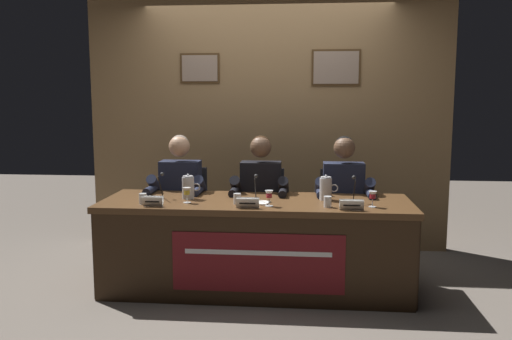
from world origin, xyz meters
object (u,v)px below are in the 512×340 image
juice_glass_left (187,192)px  chair_center (262,220)px  water_cup_right (328,202)px  water_pitcher_right_side (326,188)px  document_stack_center (256,203)px  panelist_right (344,196)px  water_cup_left (143,199)px  juice_glass_right (373,196)px  chair_left (184,218)px  microphone_left (160,191)px  panelist_left (179,193)px  nameplate_center (248,203)px  water_cup_center (237,199)px  water_pitcher_left_side (188,187)px  microphone_center (255,193)px  juice_glass_center (269,195)px  chair_right (342,221)px  nameplate_left (153,201)px  microphone_right (354,195)px  conference_table (255,233)px  panelist_center (260,194)px  nameplate_right (352,205)px

juice_glass_left → chair_center: (0.54, 0.75, -0.39)m
water_cup_right → water_pitcher_right_side: water_pitcher_right_side is taller
juice_glass_left → document_stack_center: juice_glass_left is taller
chair_center → panelist_right: 0.81m
water_cup_left → juice_glass_right: size_ratio=0.69×
chair_left → microphone_left: (-0.05, -0.64, 0.37)m
panelist_left → nameplate_center: 0.99m
panelist_right → water_pitcher_right_side: 0.38m
water_cup_left → water_cup_right: bearing=0.5°
water_cup_center → water_pitcher_left_side: bearing=156.9°
panelist_right → water_pitcher_right_side: bearing=-117.9°
panelist_left → microphone_center: panelist_left is taller
juice_glass_center → chair_right: size_ratio=0.14×
nameplate_left → juice_glass_left: 0.28m
microphone_right → water_pitcher_left_side: size_ratio=1.03×
chair_left → microphone_center: 1.07m
juice_glass_left → water_cup_center: 0.41m
conference_table → chair_right: 1.01m
nameplate_left → water_pitcher_right_side: 1.39m
microphone_left → panelist_center: bearing=29.5°
water_cup_left → water_cup_center: 0.74m
juice_glass_left → juice_glass_center: 0.66m
panelist_center → microphone_right: size_ratio=5.74×
chair_center → chair_right: 0.74m
chair_right → juice_glass_right: bearing=-77.2°
conference_table → microphone_left: 0.85m
chair_left → water_pitcher_left_side: bearing=-73.2°
panelist_right → water_cup_right: 0.64m
water_cup_left → panelist_center: 1.08m
nameplate_center → microphone_center: size_ratio=0.81×
nameplate_center → document_stack_center: size_ratio=0.76×
nameplate_center → juice_glass_center: (0.16, 0.08, 0.05)m
panelist_left → microphone_left: (-0.05, -0.44, 0.10)m
panelist_right → conference_table: bearing=-146.1°
water_pitcher_right_side → juice_glass_left: bearing=-168.6°
panelist_center → juice_glass_right: bearing=-32.2°
microphone_right → panelist_center: bearing=148.8°
conference_table → juice_glass_left: size_ratio=20.28×
water_pitcher_right_side → document_stack_center: bearing=-161.2°
chair_right → microphone_left: bearing=-157.1°
water_cup_left → water_cup_right: same height
water_pitcher_right_side → water_pitcher_left_side: bearing=-177.4°
nameplate_center → nameplate_right: bearing=-0.4°
panelist_right → panelist_center: bearing=180.0°
chair_right → water_pitcher_left_side: water_pitcher_left_side is taller
microphone_left → document_stack_center: microphone_left is taller
chair_left → nameplate_right: (1.48, -0.91, 0.34)m
panelist_left → microphone_center: (0.74, -0.47, 0.10)m
water_cup_left → nameplate_right: (1.62, -0.08, 0.00)m
water_cup_left → chair_center: chair_center is taller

